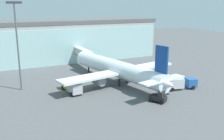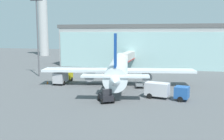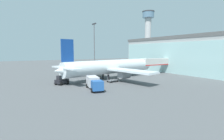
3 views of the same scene
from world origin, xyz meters
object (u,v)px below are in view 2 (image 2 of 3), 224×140
object	(u,v)px
control_tower	(43,11)
catering_truck	(63,77)
jet_bridge	(129,57)
apron_light_mast	(37,31)
baggage_cart	(139,85)
pushback_tug	(106,96)
safety_cone_nose	(119,90)
safety_cone_wingtip	(48,83)
airplane	(118,68)
fuel_truck	(165,90)

from	to	relation	value
control_tower	catering_truck	world-z (taller)	control_tower
jet_bridge	catering_truck	bearing A→B (deg)	155.14
apron_light_mast	baggage_cart	world-z (taller)	apron_light_mast
jet_bridge	pushback_tug	size ratio (longest dim) A/B	3.67
apron_light_mast	safety_cone_nose	bearing A→B (deg)	-28.35
safety_cone_nose	safety_cone_wingtip	bearing A→B (deg)	166.30
safety_cone_nose	safety_cone_wingtip	world-z (taller)	same
catering_truck	baggage_cart	xyz separation A→B (m)	(17.33, -0.99, -0.97)
airplane	fuel_truck	world-z (taller)	airplane
jet_bridge	apron_light_mast	bearing A→B (deg)	128.08
airplane	baggage_cart	distance (m)	6.36
pushback_tug	safety_cone_wingtip	bearing A→B (deg)	24.38
catering_truck	baggage_cart	size ratio (longest dim) A/B	2.46
catering_truck	baggage_cart	world-z (taller)	catering_truck
jet_bridge	control_tower	bearing A→B (deg)	51.19
safety_cone_wingtip	safety_cone_nose	bearing A→B (deg)	-13.70
control_tower	jet_bridge	bearing A→B (deg)	-40.01
baggage_cart	catering_truck	bearing A→B (deg)	-102.31
control_tower	safety_cone_nose	size ratio (longest dim) A/B	65.89
airplane	pushback_tug	bearing A→B (deg)	174.39
apron_light_mast	airplane	size ratio (longest dim) A/B	0.55
apron_light_mast	airplane	bearing A→B (deg)	-14.01
pushback_tug	safety_cone_wingtip	world-z (taller)	pushback_tug
safety_cone_wingtip	fuel_truck	bearing A→B (deg)	-16.24
catering_truck	control_tower	bearing A→B (deg)	27.29
fuel_truck	pushback_tug	size ratio (longest dim) A/B	2.05
baggage_cart	safety_cone_wingtip	distance (m)	20.30
pushback_tug	fuel_truck	bearing A→B (deg)	-94.20
fuel_truck	jet_bridge	bearing A→B (deg)	123.17
baggage_cart	safety_cone_wingtip	xyz separation A→B (m)	(-20.29, -0.64, -0.23)
jet_bridge	safety_cone_wingtip	size ratio (longest dim) A/B	24.73
baggage_cart	pushback_tug	bearing A→B (deg)	-26.11
safety_cone_nose	catering_truck	bearing A→B (deg)	157.64
control_tower	baggage_cart	bearing A→B (deg)	-49.51
airplane	baggage_cart	xyz separation A→B (m)	(4.97, -2.52, -3.06)
catering_truck	pushback_tug	xyz separation A→B (m)	(13.48, -13.53, -0.49)
jet_bridge	baggage_cart	xyz separation A→B (m)	(6.27, -23.61, -3.69)
baggage_cart	airplane	bearing A→B (deg)	-125.96
airplane	fuel_truck	distance (m)	15.00
pushback_tug	jet_bridge	bearing A→B (deg)	-25.90
pushback_tug	baggage_cart	bearing A→B (deg)	-46.81
fuel_truck	safety_cone_nose	xyz separation A→B (m)	(-8.67, 3.33, -1.19)
airplane	jet_bridge	bearing A→B (deg)	-6.31
control_tower	pushback_tug	size ratio (longest dim) A/B	9.78
control_tower	airplane	distance (m)	82.03
control_tower	apron_light_mast	bearing A→B (deg)	-63.53
catering_truck	safety_cone_nose	size ratio (longest dim) A/B	13.49
airplane	fuel_truck	bearing A→B (deg)	-145.65
safety_cone_nose	safety_cone_wingtip	size ratio (longest dim) A/B	1.00
catering_truck	safety_cone_wingtip	xyz separation A→B (m)	(-2.96, -1.63, -1.19)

